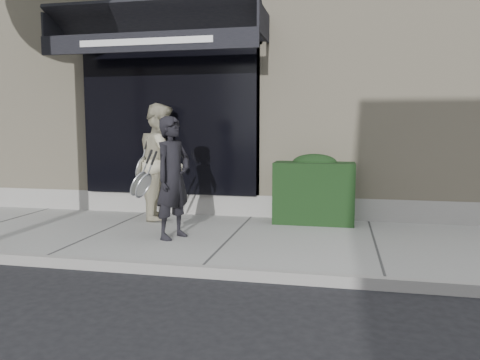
# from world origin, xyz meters

# --- Properties ---
(ground) EXTENTS (80.00, 80.00, 0.00)m
(ground) POSITION_xyz_m (0.00, 0.00, 0.00)
(ground) COLOR black
(ground) RESTS_ON ground
(sidewalk) EXTENTS (20.00, 3.00, 0.12)m
(sidewalk) POSITION_xyz_m (0.00, 0.00, 0.06)
(sidewalk) COLOR gray
(sidewalk) RESTS_ON ground
(curb) EXTENTS (20.00, 0.10, 0.14)m
(curb) POSITION_xyz_m (0.00, -1.55, 0.07)
(curb) COLOR gray
(curb) RESTS_ON ground
(building_facade) EXTENTS (14.30, 8.04, 5.64)m
(building_facade) POSITION_xyz_m (-0.01, 4.96, 2.74)
(building_facade) COLOR #BDAF90
(building_facade) RESTS_ON ground
(hedge) EXTENTS (1.30, 0.70, 1.14)m
(hedge) POSITION_xyz_m (1.10, 1.25, 0.66)
(hedge) COLOR black
(hedge) RESTS_ON sidewalk
(pedestrian_front) EXTENTS (0.82, 0.88, 1.72)m
(pedestrian_front) POSITION_xyz_m (-0.79, -0.29, 0.98)
(pedestrian_front) COLOR black
(pedestrian_front) RESTS_ON sidewalk
(pedestrian_back) EXTENTS (0.98, 1.13, 1.97)m
(pedestrian_back) POSITION_xyz_m (-1.48, 1.06, 1.10)
(pedestrian_back) COLOR #BBB396
(pedestrian_back) RESTS_ON sidewalk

